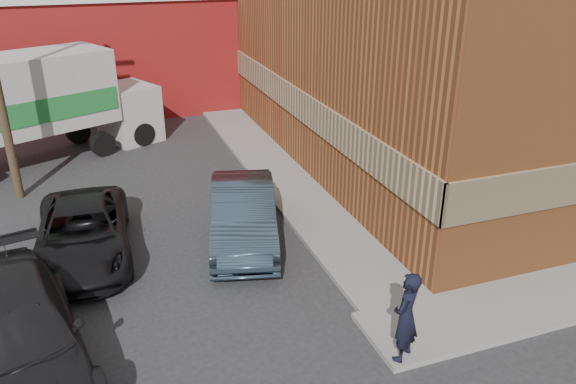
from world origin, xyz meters
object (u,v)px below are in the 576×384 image
object	(u,v)px
brick_building	(474,18)
man	(406,317)
warehouse	(61,45)
box_truck	(44,100)
sedan	(243,214)
suv_b	(14,339)
suv_a	(83,233)

from	to	relation	value
brick_building	man	distance (m)	14.15
warehouse	box_truck	bearing A→B (deg)	-94.11
man	sedan	xyz separation A→B (m)	(-1.51, 5.56, -0.26)
man	suv_b	distance (m)	7.00
brick_building	suv_b	bearing A→B (deg)	-151.09
sedan	box_truck	bearing A→B (deg)	134.87
warehouse	suv_b	size ratio (longest dim) A/B	2.95
sedan	box_truck	size ratio (longest dim) A/B	0.58
suv_a	brick_building	bearing A→B (deg)	20.38
warehouse	sedan	xyz separation A→B (m)	(4.29, -15.99, -2.05)
warehouse	man	distance (m)	22.39
warehouse	suv_a	world-z (taller)	warehouse
sedan	warehouse	bearing A→B (deg)	119.48
suv_a	sedan	bearing A→B (deg)	-4.57
man	sedan	world-z (taller)	man
box_truck	warehouse	bearing A→B (deg)	61.20
suv_b	box_truck	size ratio (longest dim) A/B	0.70
man	sedan	bearing A→B (deg)	-110.59
suv_b	box_truck	distance (m)	11.85
man	brick_building	bearing A→B (deg)	-165.28
man	sedan	distance (m)	5.76
man	suv_b	size ratio (longest dim) A/B	0.33
sedan	suv_b	bearing A→B (deg)	-131.45
man	suv_a	world-z (taller)	man
suv_a	suv_b	world-z (taller)	suv_b
brick_building	suv_b	distance (m)	18.00
man	warehouse	bearing A→B (deg)	-110.71
man	sedan	size ratio (longest dim) A/B	0.39
suv_a	man	bearing A→B (deg)	-45.13
suv_a	box_truck	distance (m)	7.94
brick_building	suv_b	world-z (taller)	brick_building
warehouse	suv_b	xyz separation A→B (m)	(-0.89, -19.50, -2.01)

